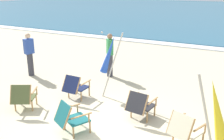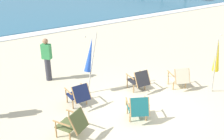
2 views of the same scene
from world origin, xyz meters
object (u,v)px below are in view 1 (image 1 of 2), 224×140
Objects in this scene: umbrella_furled_blue at (109,55)px; beach_chair_front_left at (70,117)px; person_near_chairs at (110,55)px; beach_chair_mid_center at (23,96)px; umbrella_furled_yellow at (217,114)px; person_by_waterline at (29,54)px; beach_chair_back_right at (185,129)px; beach_chair_front_right at (75,86)px; beach_chair_back_left at (140,104)px.

beach_chair_front_left is at bearing -84.78° from umbrella_furled_blue.
person_near_chairs is at bearing 105.21° from beach_chair_front_left.
umbrella_furled_yellow reaches higher than beach_chair_mid_center.
beach_chair_front_left is 4.64m from person_by_waterline.
person_near_chairs is 1.00× the size of person_by_waterline.
beach_chair_mid_center is 0.56× the size of person_by_waterline.
beach_chair_mid_center is 0.45× the size of umbrella_furled_blue.
umbrella_furled_blue reaches higher than beach_chair_back_right.
beach_chair_back_left is at bearing -6.86° from beach_chair_front_right.
beach_chair_front_left reaches higher than beach_chair_mid_center.
umbrella_furled_yellow reaches higher than beach_chair_front_left.
beach_chair_back_left is 0.51× the size of person_by_waterline.
beach_chair_front_left is at bearing -74.79° from person_near_chairs.
person_by_waterline is at bearing 165.62° from beach_chair_back_left.
umbrella_furled_yellow is at bearing -39.05° from beach_chair_back_left.
beach_chair_back_left is 0.40× the size of umbrella_furled_yellow.
beach_chair_back_right is 0.53× the size of person_by_waterline.
beach_chair_mid_center is 3.02m from person_by_waterline.
beach_chair_back_left is 2.64m from umbrella_furled_yellow.
beach_chair_front_right is at bearing -141.43° from umbrella_furled_blue.
beach_chair_back_left is 0.51× the size of person_near_chairs.
umbrella_furled_yellow reaches higher than umbrella_furled_blue.
umbrella_furled_yellow is (3.30, -2.46, 0.01)m from umbrella_furled_blue.
beach_chair_mid_center is 3.70m from person_near_chairs.
person_near_chairs is (-0.06, 2.32, 0.42)m from beach_chair_front_right.
beach_chair_front_left is 1.89m from beach_chair_mid_center.
person_by_waterline reaches higher than beach_chair_front_left.
beach_chair_back_right is at bearing -15.03° from beach_chair_front_right.
person_by_waterline is at bearing 130.40° from beach_chair_mid_center.
beach_chair_front_left is 0.55× the size of person_near_chairs.
umbrella_furled_yellow is (4.94, -0.55, 0.92)m from beach_chair_mid_center.
person_near_chairs is 3.01m from person_by_waterline.
beach_chair_front_right is 4.59m from umbrella_furled_yellow.
beach_chair_back_right is 6.56m from person_by_waterline.
umbrella_furled_yellow is 1.27× the size of person_by_waterline.
person_near_chairs is (0.77, 3.59, 0.41)m from beach_chair_mid_center.
beach_chair_front_right is at bearing 56.77° from beach_chair_mid_center.
beach_chair_back_right is at bearing -17.27° from person_by_waterline.
person_by_waterline is at bearing 162.73° from beach_chair_back_right.
umbrella_furled_blue reaches higher than beach_chair_back_left.
umbrella_furled_blue is at bearing 38.57° from beach_chair_front_right.
person_by_waterline is at bearing 157.67° from umbrella_furled_yellow.
beach_chair_back_right is at bearing 15.96° from beach_chair_front_left.
beach_chair_mid_center is 5.06m from umbrella_furled_yellow.
beach_chair_back_right is 0.42× the size of umbrella_furled_blue.
umbrella_furled_yellow reaches higher than person_by_waterline.
beach_chair_back_right is 3.60m from beach_chair_front_right.
beach_chair_mid_center is at bearing -130.58° from umbrella_furled_blue.
umbrella_furled_yellow reaches higher than beach_chair_front_right.
person_near_chairs and person_by_waterline have the same top height.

